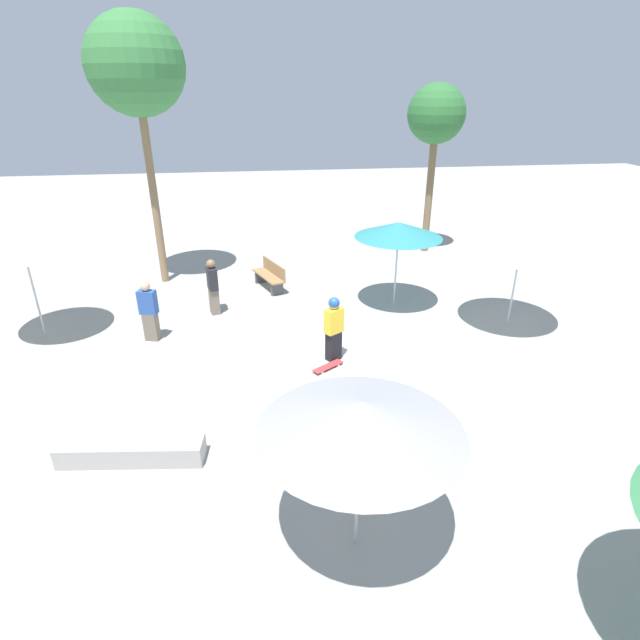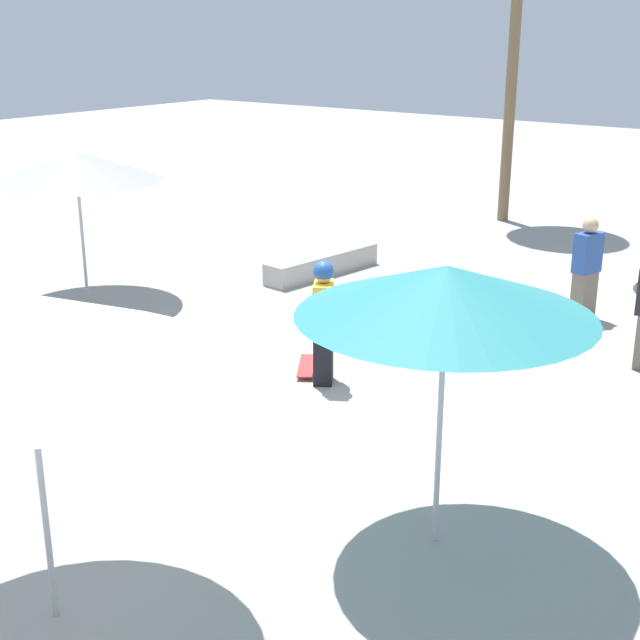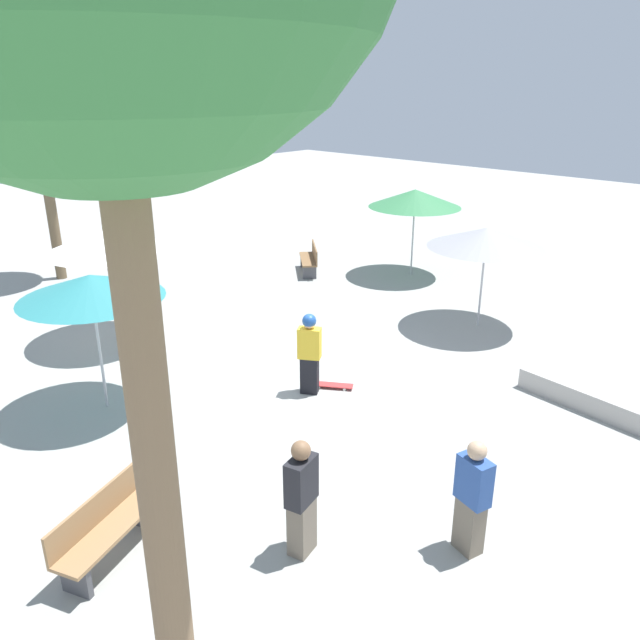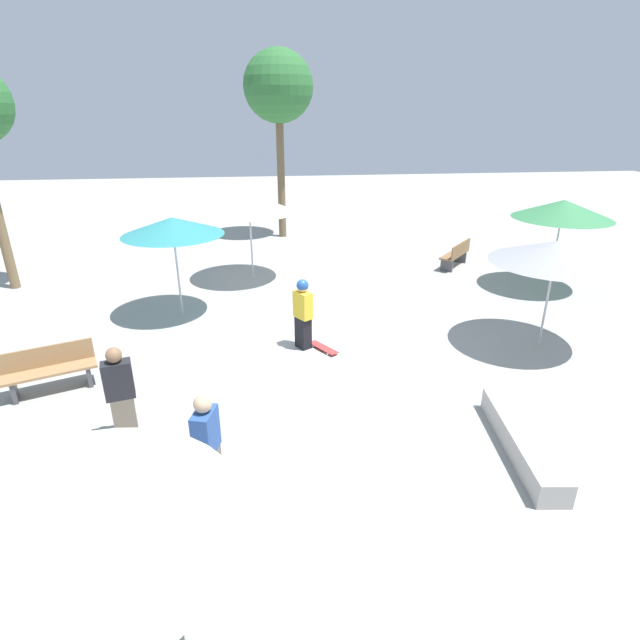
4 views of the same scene
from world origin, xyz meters
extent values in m
plane|color=#9E9E99|center=(0.00, 0.00, 0.00)|extent=(60.00, 60.00, 0.00)
cube|color=black|center=(-0.04, -0.44, 0.36)|extent=(0.40, 0.37, 0.72)
cube|color=yellow|center=(-0.04, -0.44, 1.01)|extent=(0.48, 0.42, 0.59)
sphere|color=tan|center=(-0.04, -0.44, 1.42)|extent=(0.23, 0.23, 0.23)
sphere|color=#1E478C|center=(-0.04, -0.44, 1.45)|extent=(0.26, 0.26, 0.26)
cube|color=red|center=(0.16, -0.02, 0.06)|extent=(0.78, 0.61, 0.02)
cylinder|color=silver|center=(0.32, 0.19, 0.03)|extent=(0.06, 0.05, 0.05)
cylinder|color=silver|center=(0.41, 0.04, 0.03)|extent=(0.06, 0.05, 0.05)
cylinder|color=silver|center=(-0.09, -0.09, 0.03)|extent=(0.06, 0.05, 0.05)
cylinder|color=silver|center=(0.00, -0.23, 0.03)|extent=(0.06, 0.05, 0.05)
cube|color=#A8A39E|center=(3.99, 2.57, 0.19)|extent=(2.51, 0.77, 0.39)
cube|color=#47474C|center=(1.03, -4.68, 0.20)|extent=(0.40, 0.22, 0.40)
cube|color=#47474C|center=(1.49, -5.84, 0.20)|extent=(0.40, 0.22, 0.40)
cube|color=#9E754C|center=(1.26, -5.26, 0.42)|extent=(1.00, 1.65, 0.05)
cube|color=#9E754C|center=(1.08, -5.33, 0.65)|extent=(0.62, 1.50, 0.40)
cylinder|color=#B7B7BC|center=(0.51, 4.79, 1.11)|extent=(0.05, 0.05, 2.23)
cone|color=#99999E|center=(0.51, 4.79, 2.16)|extent=(2.68, 2.68, 0.46)
cylinder|color=#B7B7BC|center=(-2.33, -3.36, 1.17)|extent=(0.05, 0.05, 2.35)
cone|color=teal|center=(-2.33, -3.36, 2.28)|extent=(2.45, 2.45, 0.42)
cylinder|color=#B7B7BC|center=(7.16, -2.65, 1.24)|extent=(0.05, 0.05, 2.48)
cone|color=beige|center=(7.16, -2.65, 2.43)|extent=(2.39, 2.39, 0.34)
cylinder|color=#B7B7BC|center=(-4.99, -1.56, 1.20)|extent=(0.05, 0.05, 2.40)
cone|color=white|center=(-4.99, -1.56, 2.33)|extent=(2.70, 2.70, 0.53)
cylinder|color=#896B4C|center=(4.65, -6.44, 3.01)|extent=(0.24, 0.24, 6.01)
sphere|color=#387A3D|center=(4.65, -6.44, 6.43)|extent=(2.76, 2.76, 2.76)
cylinder|color=brown|center=(-5.03, -8.54, 2.35)|extent=(0.27, 0.27, 4.70)
sphere|color=#2D6B33|center=(-5.03, -8.54, 5.01)|extent=(2.06, 2.06, 2.06)
cube|color=#726656|center=(4.37, -2.10, 0.37)|extent=(0.39, 0.32, 0.73)
cube|color=#2D519E|center=(4.37, -2.10, 1.04)|extent=(0.48, 0.35, 0.61)
sphere|color=tan|center=(4.37, -2.10, 1.46)|extent=(0.24, 0.24, 0.24)
cube|color=#726656|center=(2.87, -3.56, 0.37)|extent=(0.32, 0.39, 0.74)
cube|color=#232328|center=(2.87, -3.56, 1.05)|extent=(0.34, 0.48, 0.61)
sphere|color=#8C6647|center=(2.87, -3.56, 1.47)|extent=(0.24, 0.24, 0.24)
camera|label=1|loc=(1.73, 9.76, 5.88)|focal=28.00mm
camera|label=2|loc=(-8.39, -6.64, 4.34)|focal=50.00mm
camera|label=3|loc=(7.36, -7.96, 5.57)|focal=35.00mm
camera|label=4|loc=(9.89, -1.27, 4.91)|focal=28.00mm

